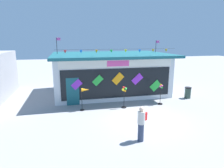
% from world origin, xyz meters
% --- Properties ---
extents(ground_plane, '(80.00, 80.00, 0.00)m').
position_xyz_m(ground_plane, '(0.00, 0.00, 0.00)').
color(ground_plane, gray).
extents(kite_shop_building, '(9.65, 7.05, 4.81)m').
position_xyz_m(kite_shop_building, '(-0.76, 6.49, 1.77)').
color(kite_shop_building, silver).
rests_on(kite_shop_building, ground_plane).
extents(wind_spinner_far_left, '(0.64, 0.29, 1.53)m').
position_xyz_m(wind_spinner_far_left, '(-3.36, 2.26, 1.19)').
color(wind_spinner_far_left, black).
rests_on(wind_spinner_far_left, ground_plane).
extents(wind_spinner_left, '(0.42, 0.34, 1.56)m').
position_xyz_m(wind_spinner_left, '(-0.67, 2.11, 1.03)').
color(wind_spinner_left, black).
rests_on(wind_spinner_left, ground_plane).
extents(wind_spinner_center_left, '(0.37, 0.37, 1.55)m').
position_xyz_m(wind_spinner_center_left, '(2.13, 2.24, 0.88)').
color(wind_spinner_center_left, black).
rests_on(wind_spinner_center_left, ground_plane).
extents(person_near_camera, '(0.48, 0.42, 1.68)m').
position_xyz_m(person_near_camera, '(-1.20, -2.45, 0.89)').
color(person_near_camera, '#333D56').
rests_on(person_near_camera, ground_plane).
extents(trash_bin, '(0.52, 0.52, 0.91)m').
position_xyz_m(trash_bin, '(5.01, 3.20, 0.46)').
color(trash_bin, '#2D4238').
rests_on(trash_bin, ground_plane).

